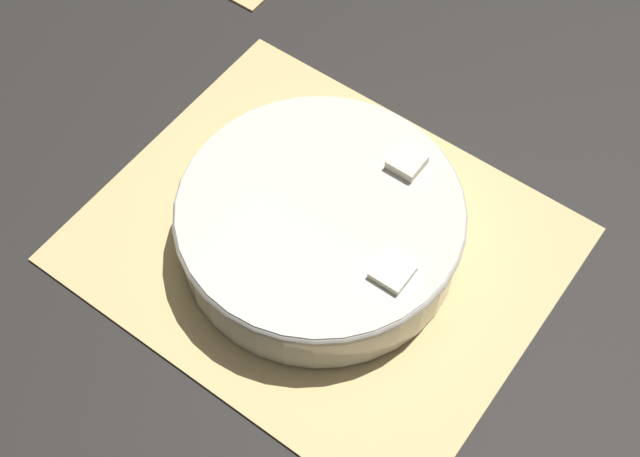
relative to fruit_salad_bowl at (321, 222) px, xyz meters
name	(u,v)px	position (x,y,z in m)	size (l,w,h in m)	color
ground_plane	(320,245)	(0.00, 0.00, -0.04)	(6.00, 6.00, 0.00)	black
bamboo_mat_center	(320,244)	(0.00, 0.00, -0.04)	(0.43, 0.36, 0.01)	#D6B775
fruit_salad_bowl	(321,222)	(0.00, 0.00, 0.00)	(0.27, 0.27, 0.07)	silver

